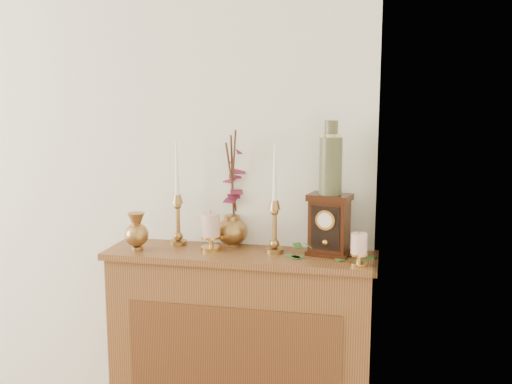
% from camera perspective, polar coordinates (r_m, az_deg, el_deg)
% --- Properties ---
extents(console_shelf, '(1.24, 0.34, 0.93)m').
position_cam_1_polar(console_shelf, '(2.91, -1.52, -15.16)').
color(console_shelf, brown).
rests_on(console_shelf, ground).
extents(candlestick_left, '(0.08, 0.08, 0.50)m').
position_cam_1_polar(candlestick_left, '(2.86, -7.47, -1.85)').
color(candlestick_left, '#A57C42').
rests_on(candlestick_left, console_shelf).
extents(candlestick_center, '(0.08, 0.08, 0.49)m').
position_cam_1_polar(candlestick_center, '(2.70, 1.78, -2.47)').
color(candlestick_center, '#A57C42').
rests_on(candlestick_center, console_shelf).
extents(bud_vase, '(0.11, 0.11, 0.18)m').
position_cam_1_polar(bud_vase, '(2.81, -11.30, -3.76)').
color(bud_vase, '#A57C42').
rests_on(bud_vase, console_shelf).
extents(ginger_jar, '(0.23, 0.24, 0.55)m').
position_cam_1_polar(ginger_jar, '(2.84, -2.07, -0.09)').
color(ginger_jar, '#A57C42').
rests_on(ginger_jar, console_shelf).
extents(pillar_candle_left, '(0.10, 0.10, 0.18)m').
position_cam_1_polar(pillar_candle_left, '(2.76, -4.32, -3.60)').
color(pillar_candle_left, gold).
rests_on(pillar_candle_left, console_shelf).
extents(pillar_candle_right, '(0.08, 0.08, 0.15)m').
position_cam_1_polar(pillar_candle_right, '(2.56, 9.78, -5.24)').
color(pillar_candle_right, gold).
rests_on(pillar_candle_right, console_shelf).
extents(ivy_garland, '(0.37, 0.18, 0.07)m').
position_cam_1_polar(ivy_garland, '(2.68, 6.23, -5.90)').
color(ivy_garland, '#326125').
rests_on(ivy_garland, console_shelf).
extents(mantel_clock, '(0.21, 0.17, 0.28)m').
position_cam_1_polar(mantel_clock, '(2.69, 6.98, -3.17)').
color(mantel_clock, '#35170A').
rests_on(mantel_clock, console_shelf).
extents(ceramic_vase, '(0.10, 0.10, 0.33)m').
position_cam_1_polar(ceramic_vase, '(2.64, 7.12, 2.91)').
color(ceramic_vase, '#1C382D').
rests_on(ceramic_vase, mantel_clock).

